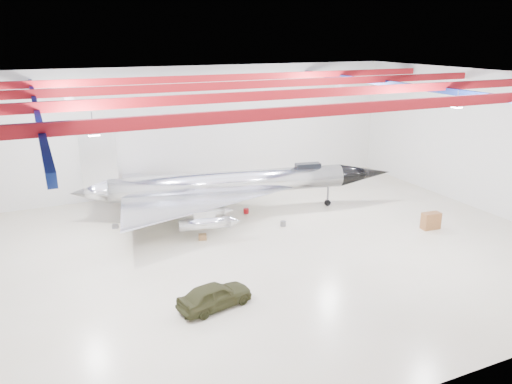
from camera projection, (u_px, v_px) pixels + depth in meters
name	position (u px, v px, depth m)	size (l,w,h in m)	color
floor	(255.00, 251.00, 32.64)	(40.00, 40.00, 0.00)	beige
wall_back	(185.00, 130.00, 44.03)	(40.00, 40.00, 0.00)	silver
wall_right	(488.00, 142.00, 38.86)	(30.00, 30.00, 0.00)	silver
ceiling	(254.00, 79.00, 29.34)	(40.00, 40.00, 0.00)	#0A0F38
ceiling_structure	(254.00, 91.00, 29.54)	(39.50, 29.50, 1.08)	maroon
jet_aircraft	(229.00, 186.00, 38.74)	(25.36, 16.96, 6.95)	silver
jeep	(215.00, 295.00, 25.68)	(1.60, 3.98, 1.36)	#313219
desk	(431.00, 221.00, 36.18)	(1.34, 0.67, 1.23)	brown
crate_ply	(203.00, 237.00, 34.39)	(0.55, 0.44, 0.39)	olive
toolbox_red	(162.00, 215.00, 38.55)	(0.52, 0.41, 0.36)	#9F0F16
engine_drum	(283.00, 224.00, 36.83)	(0.42, 0.42, 0.37)	#59595B
crate_small	(115.00, 226.00, 36.45)	(0.41, 0.33, 0.29)	#59595B
tool_chest	(246.00, 211.00, 39.48)	(0.43, 0.43, 0.39)	#9F0F16
spares_box	(236.00, 197.00, 42.97)	(0.38, 0.38, 0.34)	#59595B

